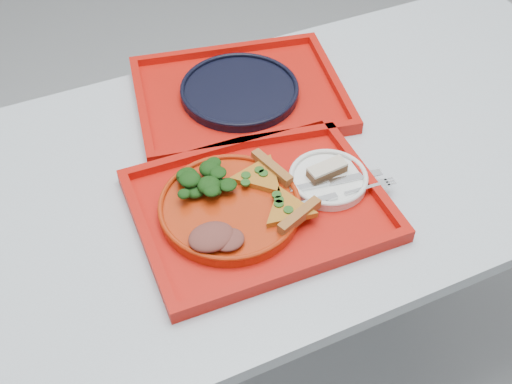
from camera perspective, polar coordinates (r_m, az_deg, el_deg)
ground at (r=1.90m, az=2.26°, el=-13.39°), size 10.00×10.00×0.00m
table at (r=1.36m, az=3.07°, el=1.07°), size 1.60×0.80×0.75m
tray_main at (r=1.19m, az=0.29°, el=-1.45°), size 0.46×0.37×0.01m
tray_far at (r=1.44m, az=-1.46°, el=8.46°), size 0.51×0.43×0.01m
dinner_plate at (r=1.18m, az=-2.35°, el=-1.46°), size 0.26×0.26×0.02m
side_plate at (r=1.23m, az=6.42°, el=1.04°), size 0.15×0.15×0.01m
navy_plate at (r=1.43m, az=-1.47°, el=8.90°), size 0.26×0.26×0.02m
pizza_slice_a at (r=1.15m, az=2.85°, el=-1.41°), size 0.13×0.14×0.02m
pizza_slice_b at (r=1.21m, az=0.37°, el=1.54°), size 0.14×0.13×0.02m
salad_heap at (r=1.18m, az=-4.72°, el=1.10°), size 0.10×0.09×0.05m
meat_portion at (r=1.11m, az=-3.99°, el=-3.99°), size 0.08×0.07×0.02m
dessert_bar at (r=1.23m, az=6.34°, el=1.98°), size 0.08×0.04×0.02m
knife at (r=1.22m, az=7.13°, el=1.01°), size 0.19×0.04×0.01m
fork at (r=1.20m, az=7.82°, el=-0.15°), size 0.19×0.04×0.01m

